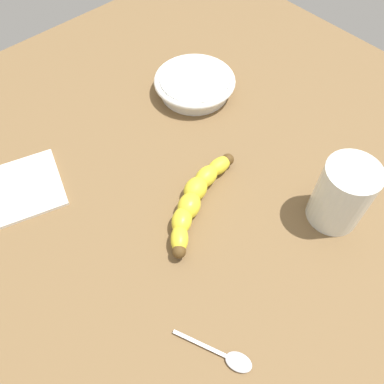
{
  "coord_description": "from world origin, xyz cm",
  "views": [
    {
      "loc": [
        -22.76,
        -25.06,
        57.49
      ],
      "look_at": [
        1.34,
        1.57,
        5.0
      ],
      "focal_mm": 36.54,
      "sensor_mm": 36.0,
      "label": 1
    }
  ],
  "objects_px": {
    "ceramic_bowl": "(195,84)",
    "banana": "(195,198)",
    "smoothie_glass": "(341,196)",
    "teaspoon": "(234,360)"
  },
  "relations": [
    {
      "from": "teaspoon",
      "to": "smoothie_glass",
      "type": "bearing_deg",
      "value": 76.67
    },
    {
      "from": "banana",
      "to": "teaspoon",
      "type": "bearing_deg",
      "value": 36.32
    },
    {
      "from": "banana",
      "to": "ceramic_bowl",
      "type": "height_order",
      "value": "same"
    },
    {
      "from": "teaspoon",
      "to": "banana",
      "type": "bearing_deg",
      "value": 125.82
    },
    {
      "from": "banana",
      "to": "smoothie_glass",
      "type": "xyz_separation_m",
      "value": [
        0.15,
        -0.16,
        0.04
      ]
    },
    {
      "from": "smoothie_glass",
      "to": "banana",
      "type": "bearing_deg",
      "value": 132.67
    },
    {
      "from": "banana",
      "to": "teaspoon",
      "type": "xyz_separation_m",
      "value": [
        -0.13,
        -0.21,
        -0.01
      ]
    },
    {
      "from": "ceramic_bowl",
      "to": "banana",
      "type": "bearing_deg",
      "value": -132.16
    },
    {
      "from": "smoothie_glass",
      "to": "ceramic_bowl",
      "type": "relative_size",
      "value": 0.71
    },
    {
      "from": "smoothie_glass",
      "to": "ceramic_bowl",
      "type": "height_order",
      "value": "smoothie_glass"
    }
  ]
}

